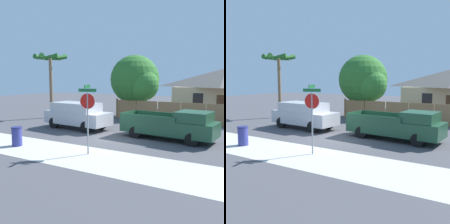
% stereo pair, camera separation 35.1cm
% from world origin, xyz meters
% --- Properties ---
extents(ground_plane, '(80.00, 80.00, 0.00)m').
position_xyz_m(ground_plane, '(0.00, 0.00, 0.00)').
color(ground_plane, '#47474C').
extents(sidewalk_strip, '(36.00, 3.20, 0.01)m').
position_xyz_m(sidewalk_strip, '(0.00, -3.60, 0.00)').
color(sidewalk_strip, beige).
rests_on(sidewalk_strip, ground).
extents(wooden_fence, '(15.84, 0.12, 1.77)m').
position_xyz_m(wooden_fence, '(4.15, 7.94, 0.83)').
color(wooden_fence, '#997047').
rests_on(wooden_fence, ground).
extents(oak_tree, '(4.73, 4.51, 5.75)m').
position_xyz_m(oak_tree, '(-2.28, 9.01, 3.39)').
color(oak_tree, brown).
rests_on(oak_tree, ground).
extents(palm_tree, '(2.84, 3.05, 5.78)m').
position_xyz_m(palm_tree, '(-8.92, 4.92, 4.97)').
color(palm_tree, brown).
rests_on(palm_tree, ground).
extents(red_suv, '(5.06, 2.38, 1.87)m').
position_xyz_m(red_suv, '(-3.59, 1.81, 1.02)').
color(red_suv, '#B7B7BC').
rests_on(red_suv, ground).
extents(orange_pickup, '(5.71, 2.46, 1.75)m').
position_xyz_m(orange_pickup, '(3.32, 1.78, 0.87)').
color(orange_pickup, '#1E472D').
rests_on(orange_pickup, ground).
extents(stop_sign, '(0.84, 0.76, 3.29)m').
position_xyz_m(stop_sign, '(0.82, -3.15, 2.23)').
color(stop_sign, gray).
rests_on(stop_sign, ground).
extents(trash_bin, '(0.56, 0.56, 1.03)m').
position_xyz_m(trash_bin, '(-3.37, -3.75, 0.52)').
color(trash_bin, navy).
rests_on(trash_bin, ground).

